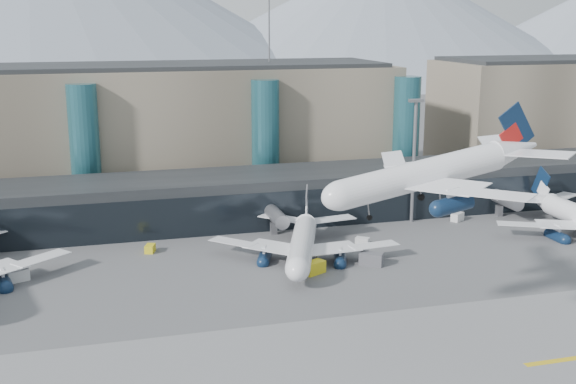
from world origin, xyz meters
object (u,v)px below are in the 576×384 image
Objects in this scene: veh_a at (17,275)px; veh_b at (150,249)px; jet_parked_mid at (303,233)px; veh_c at (371,259)px; hero_jet at (444,163)px; veh_d at (457,217)px; veh_g at (362,241)px; veh_h at (314,268)px; lightmast_mid at (414,154)px.

veh_a is 23.83m from veh_b.
veh_c is (9.88, -7.78, -3.25)m from jet_parked_mid.
veh_a is at bearing 131.74° from veh_b.
veh_b is (-34.23, 45.04, -22.64)m from hero_jet.
jet_parked_mid is 10.38× the size of veh_a.
hero_jet is at bearing -155.87° from veh_d.
hero_jet reaches higher than veh_d.
jet_parked_mid is at bearing 165.15° from veh_d.
veh_a is at bearing 154.22° from veh_d.
hero_jet is 45.16m from veh_g.
veh_h is (-10.70, -1.39, -0.06)m from veh_c.
hero_jet is at bearing -99.79° from veh_h.
veh_b is at bearing 89.88° from jet_parked_mid.
veh_b is 0.82× the size of veh_d.
jet_parked_mid is 14.18× the size of veh_g.
hero_jet is 10.95× the size of veh_d.
veh_b is at bearing 120.55° from hero_jet.
jet_parked_mid is at bearing 174.67° from veh_c.
lightmast_mid is 24.25m from veh_g.
lightmast_mid is 79.13m from veh_a.
lightmast_mid is 55.79m from hero_jet.
jet_parked_mid reaches higher than veh_h.
veh_a reaches higher than veh_d.
hero_jet reaches higher than veh_b.
veh_d is 44.90m from veh_h.
jet_parked_mid is 14.38× the size of veh_b.
lightmast_mid reaches higher than veh_c.
lightmast_mid is 0.72× the size of jet_parked_mid.
veh_d is at bearing 2.18° from veh_h.
veh_h is (-8.86, 26.40, -22.32)m from hero_jet.
veh_c is 1.30× the size of veh_d.
hero_jet is at bearing -59.08° from veh_g.
hero_jet is 8.42× the size of veh_c.
veh_d is 1.20× the size of veh_g.
lightmast_mid reaches higher than veh_d.
hero_jet is 70.28m from veh_a.
veh_c reaches higher than veh_g.
jet_parked_mid reaches higher than veh_a.
veh_b is at bearing -151.56° from veh_g.
veh_g is at bearing 76.68° from hero_jet.
hero_jet is at bearing -60.91° from veh_c.
veh_a is 1.37× the size of veh_g.
veh_d is at bearing -67.42° from veh_b.
hero_jet is at bearing -147.51° from jet_parked_mid.
veh_b is 39.25m from veh_g.
veh_a reaches higher than veh_g.
veh_b is (-54.48, -6.17, -13.70)m from lightmast_mid.
lightmast_mid is 33.85m from jet_parked_mid.
veh_g is (-25.30, -10.39, -0.13)m from veh_d.
lightmast_mid is at bearing -64.68° from veh_b.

